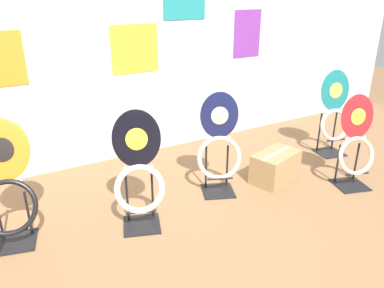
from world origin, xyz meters
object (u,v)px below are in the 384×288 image
(toilet_seat_display_jazz_black, at_px, (139,176))
(toilet_seat_display_navy_moon, at_px, (219,150))
(toilet_seat_display_orange_sun, at_px, (7,190))
(storage_box, at_px, (275,167))
(toilet_seat_display_crimson_swirl, at_px, (356,147))
(toilet_seat_display_teal_sax, at_px, (334,116))

(toilet_seat_display_jazz_black, bearing_deg, toilet_seat_display_navy_moon, 9.25)
(toilet_seat_display_navy_moon, height_order, toilet_seat_display_orange_sun, toilet_seat_display_navy_moon)
(storage_box, bearing_deg, toilet_seat_display_crimson_swirl, -38.79)
(toilet_seat_display_teal_sax, xyz_separation_m, storage_box, (-0.97, -0.18, -0.29))
(toilet_seat_display_teal_sax, distance_m, storage_box, 1.03)
(toilet_seat_display_jazz_black, height_order, toilet_seat_display_orange_sun, toilet_seat_display_jazz_black)
(toilet_seat_display_teal_sax, bearing_deg, toilet_seat_display_orange_sun, 178.87)
(toilet_seat_display_navy_moon, distance_m, toilet_seat_display_jazz_black, 0.81)
(toilet_seat_display_crimson_swirl, xyz_separation_m, toilet_seat_display_orange_sun, (-2.79, 0.68, 0.02))
(toilet_seat_display_teal_sax, bearing_deg, storage_box, -169.24)
(toilet_seat_display_navy_moon, bearing_deg, toilet_seat_display_orange_sun, 174.41)
(toilet_seat_display_navy_moon, height_order, toilet_seat_display_jazz_black, same)
(toilet_seat_display_orange_sun, height_order, storage_box, toilet_seat_display_orange_sun)
(toilet_seat_display_crimson_swirl, distance_m, toilet_seat_display_teal_sax, 0.76)
(toilet_seat_display_crimson_swirl, distance_m, toilet_seat_display_orange_sun, 2.87)
(toilet_seat_display_teal_sax, bearing_deg, toilet_seat_display_jazz_black, -174.46)
(toilet_seat_display_orange_sun, bearing_deg, toilet_seat_display_navy_moon, -5.59)
(toilet_seat_display_navy_moon, xyz_separation_m, toilet_seat_display_orange_sun, (-1.66, 0.16, -0.00))
(toilet_seat_display_orange_sun, relative_size, storage_box, 1.68)
(storage_box, bearing_deg, toilet_seat_display_jazz_black, -178.16)
(toilet_seat_display_navy_moon, xyz_separation_m, storage_box, (0.59, -0.09, -0.27))
(toilet_seat_display_crimson_swirl, bearing_deg, toilet_seat_display_navy_moon, 155.39)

